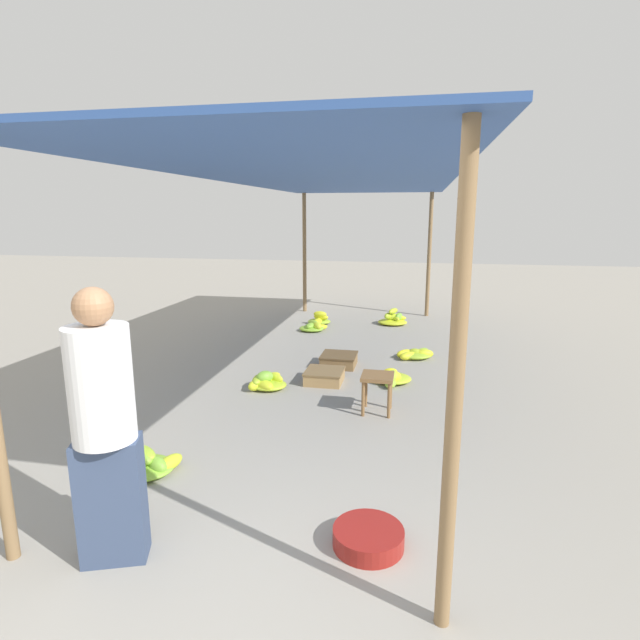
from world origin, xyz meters
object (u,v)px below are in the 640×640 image
banana_pile_right_2 (394,319)px  crate_near (324,376)px  basin_black (368,537)px  banana_pile_right_0 (390,378)px  banana_pile_left_0 (147,464)px  banana_pile_left_3 (313,327)px  crate_mid (339,360)px  vendor_foreground (104,425)px  banana_pile_right_1 (415,354)px  banana_pile_left_2 (320,320)px  stool (377,382)px  banana_pile_left_1 (266,382)px

banana_pile_right_2 → crate_near: (-0.68, -3.57, -0.02)m
basin_black → banana_pile_right_0: size_ratio=0.82×
banana_pile_left_0 → banana_pile_left_3: bearing=86.7°
banana_pile_right_2 → crate_mid: banana_pile_right_2 is taller
vendor_foreground → banana_pile_right_1: (1.77, 4.84, -0.83)m
basin_black → banana_pile_left_2: (-1.60, 6.38, 0.03)m
banana_pile_right_0 → stool: bearing=-95.0°
banana_pile_left_3 → crate_near: bearing=-75.2°
banana_pile_left_2 → vendor_foreground: bearing=-89.5°
vendor_foreground → crate_mid: vendor_foreground is taller
banana_pile_left_3 → banana_pile_right_2: banana_pile_right_2 is taller
vendor_foreground → banana_pile_right_2: 7.24m
vendor_foreground → banana_pile_left_3: vendor_foreground is taller
stool → banana_pile_left_1: 1.49m
banana_pile_left_3 → crate_near: (0.72, -2.73, 0.00)m
stool → basin_black: (0.14, -2.24, -0.28)m
basin_black → banana_pile_left_2: 6.58m
banana_pile_left_0 → banana_pile_right_1: banana_pile_left_0 is taller
basin_black → banana_pile_left_3: bearing=105.4°
banana_pile_left_2 → crate_near: size_ratio=1.11×
vendor_foreground → banana_pile_left_2: bearing=90.5°
banana_pile_left_0 → banana_pile_left_2: bearing=87.0°
vendor_foreground → crate_mid: 4.37m
banana_pile_right_2 → banana_pile_right_0: bearing=-87.7°
banana_pile_left_1 → banana_pile_left_2: banana_pile_left_2 is taller
basin_black → banana_pile_left_3: (-1.60, 5.81, 0.02)m
banana_pile_left_1 → crate_mid: banana_pile_left_1 is taller
stool → crate_near: size_ratio=0.89×
banana_pile_left_1 → banana_pile_right_0: banana_pile_left_1 is taller
basin_black → banana_pile_left_1: 3.11m
banana_pile_right_2 → banana_pile_left_0: bearing=-105.7°
vendor_foreground → crate_mid: bearing=80.2°
stool → banana_pile_right_0: stool is taller
banana_pile_left_2 → banana_pile_right_2: bearing=10.8°
banana_pile_left_0 → crate_mid: banana_pile_left_0 is taller
basin_black → banana_pile_left_3: banana_pile_left_3 is taller
vendor_foreground → banana_pile_left_0: bearing=110.1°
basin_black → banana_pile_left_0: banana_pile_left_0 is taller
vendor_foreground → basin_black: size_ratio=3.70×
banana_pile_right_2 → crate_near: 3.63m
banana_pile_left_0 → crate_mid: bearing=71.3°
vendor_foreground → banana_pile_left_0: 1.33m
banana_pile_right_1 → stool: bearing=-99.8°
banana_pile_right_1 → crate_near: size_ratio=1.22×
stool → banana_pile_left_0: stool is taller
crate_mid → crate_near: bearing=-95.5°
banana_pile_left_2 → banana_pile_right_2: banana_pile_right_2 is taller
banana_pile_right_2 → crate_mid: bearing=-102.2°
banana_pile_left_0 → crate_near: 2.71m
basin_black → crate_near: size_ratio=0.97×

